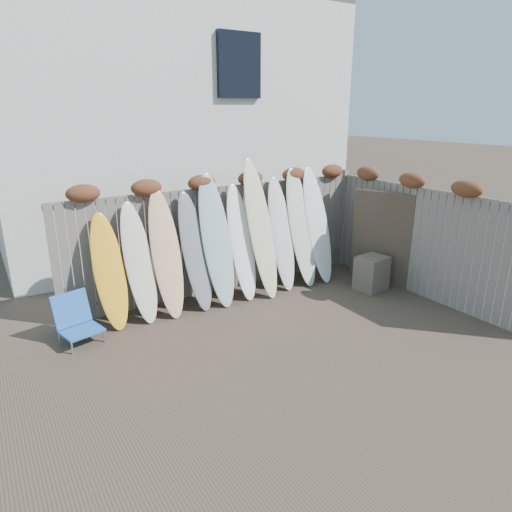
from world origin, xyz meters
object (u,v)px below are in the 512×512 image
beach_chair (76,320)px  lattice_panel (381,239)px  surfboard_0 (109,272)px  wooden_crate (372,273)px

beach_chair → lattice_panel: 5.71m
beach_chair → surfboard_0: size_ratio=0.39×
lattice_panel → surfboard_0: (-5.03, 0.91, -0.01)m
beach_chair → wooden_crate: beach_chair is taller
surfboard_0 → beach_chair: bearing=-160.4°
lattice_panel → wooden_crate: bearing=-172.5°
wooden_crate → beach_chair: bearing=170.8°
wooden_crate → lattice_panel: 0.73m
wooden_crate → surfboard_0: (-4.64, 1.10, 0.58)m
beach_chair → surfboard_0: bearing=21.9°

